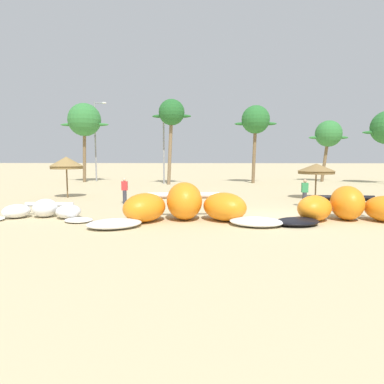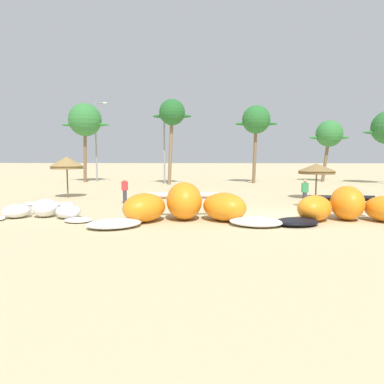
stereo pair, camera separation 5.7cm
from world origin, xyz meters
TOP-DOWN VIEW (x-y plane):
  - ground_plane at (0.00, 0.00)m, footprint 260.00×260.00m
  - kite_far_left at (-11.51, -0.76)m, footprint 5.79×2.61m
  - kite_left at (-4.62, -1.30)m, footprint 8.65×4.45m
  - kite_left_of_center at (2.92, -1.05)m, footprint 7.57×3.60m
  - beach_umbrella_near_van at (-13.55, 7.31)m, footprint 2.34×2.34m
  - beach_umbrella_middle at (4.04, 7.34)m, footprint 2.56×2.56m
  - person_near_kites at (-8.71, 4.32)m, footprint 0.36×0.24m
  - person_by_umbrellas at (2.17, 3.48)m, footprint 0.36×0.24m
  - palm_leftmost at (-17.32, 22.05)m, footprint 5.53×3.69m
  - palm_left at (-7.15, 19.04)m, footprint 4.02×2.68m
  - palm_left_of_gap at (1.81, 21.26)m, footprint 4.58×3.05m
  - palm_center_left at (10.59, 23.79)m, footprint 4.54×3.02m
  - lamppost_west at (-16.46, 23.41)m, footprint 1.51×0.24m
  - lamppost_west_center at (-7.92, 20.16)m, footprint 2.06×0.24m

SIDE VIEW (x-z plane):
  - ground_plane at x=0.00m, z-range 0.00..0.00m
  - kite_far_left at x=-11.51m, z-range -0.10..0.79m
  - kite_left_of_center at x=2.92m, z-range -0.19..1.41m
  - kite_left at x=-4.62m, z-range -0.21..1.55m
  - person_near_kites at x=-8.71m, z-range 0.01..1.63m
  - person_by_umbrellas at x=2.17m, z-range 0.01..1.63m
  - beach_umbrella_middle at x=4.04m, z-range 0.87..3.33m
  - beach_umbrella_near_van at x=-13.55m, z-range 1.03..3.97m
  - lamppost_west_center at x=-7.92m, z-range 0.56..9.06m
  - lamppost_west at x=-16.46m, z-range 0.51..9.78m
  - palm_center_left at x=10.59m, z-range 1.94..9.02m
  - palm_left_of_gap at x=1.81m, z-range 2.59..11.05m
  - palm_leftmost at x=-17.32m, z-range 2.54..11.45m
  - palm_left at x=-7.15m, z-range 2.88..11.69m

